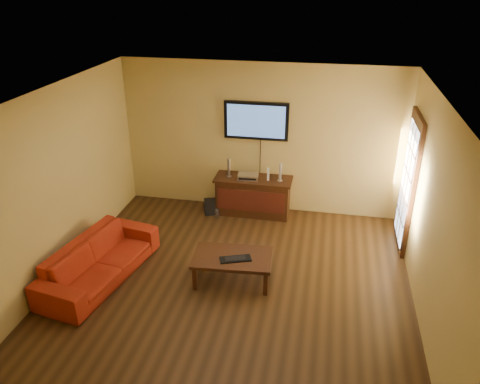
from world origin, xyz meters
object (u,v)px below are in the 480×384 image
(subwoofer, at_px, (211,207))
(bottle, at_px, (217,214))
(speaker_left, at_px, (229,168))
(av_receiver, at_px, (248,176))
(keyboard, at_px, (235,259))
(speaker_right, at_px, (280,173))
(coffee_table, at_px, (233,259))
(media_console, at_px, (253,196))
(game_console, at_px, (268,174))
(sofa, at_px, (98,254))
(television, at_px, (256,121))

(subwoofer, xyz_separation_m, bottle, (0.16, -0.20, -0.03))
(speaker_left, bearing_deg, av_receiver, -1.77)
(speaker_left, bearing_deg, keyboard, -75.33)
(speaker_right, xyz_separation_m, subwoofer, (-1.23, -0.12, -0.73))
(coffee_table, relative_size, keyboard, 2.47)
(media_console, bearing_deg, game_console, 2.76)
(sofa, relative_size, av_receiver, 5.61)
(av_receiver, height_order, game_console, game_console)
(speaker_left, distance_m, game_console, 0.71)
(sofa, xyz_separation_m, speaker_right, (2.31, 2.39, 0.46))
(coffee_table, xyz_separation_m, game_console, (0.20, 2.12, 0.44))
(coffee_table, height_order, sofa, sofa)
(media_console, distance_m, game_console, 0.52)
(speaker_left, height_order, speaker_right, speaker_left)
(television, distance_m, subwoofer, 1.78)
(speaker_right, xyz_separation_m, av_receiver, (-0.57, -0.00, -0.11))
(bottle, bearing_deg, speaker_left, 65.00)
(speaker_left, height_order, game_console, speaker_left)
(media_console, height_order, speaker_right, speaker_right)
(sofa, bearing_deg, coffee_table, -70.79)
(speaker_right, relative_size, av_receiver, 0.92)
(media_console, height_order, keyboard, media_console)
(television, relative_size, subwoofer, 4.60)
(speaker_right, distance_m, game_console, 0.22)
(speaker_left, relative_size, game_console, 1.77)
(television, height_order, coffee_table, television)
(media_console, xyz_separation_m, bottle, (-0.60, -0.34, -0.26))
(coffee_table, distance_m, subwoofer, 2.14)
(sofa, relative_size, keyboard, 4.30)
(media_console, bearing_deg, sofa, -127.31)
(speaker_left, distance_m, subwoofer, 0.81)
(speaker_left, xyz_separation_m, av_receiver, (0.35, -0.01, -0.12))
(sofa, distance_m, game_console, 3.23)
(coffee_table, height_order, speaker_left, speaker_left)
(speaker_left, relative_size, bottle, 1.71)
(speaker_right, xyz_separation_m, game_console, (-0.21, 0.03, -0.06))
(subwoofer, bearing_deg, sofa, -133.76)
(keyboard, bearing_deg, subwoofer, 113.31)
(game_console, distance_m, keyboard, 2.23)
(av_receiver, bearing_deg, speaker_left, 172.76)
(sofa, distance_m, keyboard, 1.97)
(television, xyz_separation_m, sofa, (-1.83, -2.63, -1.30))
(television, distance_m, sofa, 3.46)
(game_console, distance_m, subwoofer, 1.23)
(media_console, bearing_deg, av_receiver, -167.25)
(media_console, xyz_separation_m, game_console, (0.27, 0.01, 0.44))
(speaker_left, distance_m, av_receiver, 0.37)
(game_console, bearing_deg, av_receiver, 178.91)
(av_receiver, xyz_separation_m, subwoofer, (-0.66, -0.12, -0.62))
(television, xyz_separation_m, coffee_table, (0.06, -2.32, -1.34))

